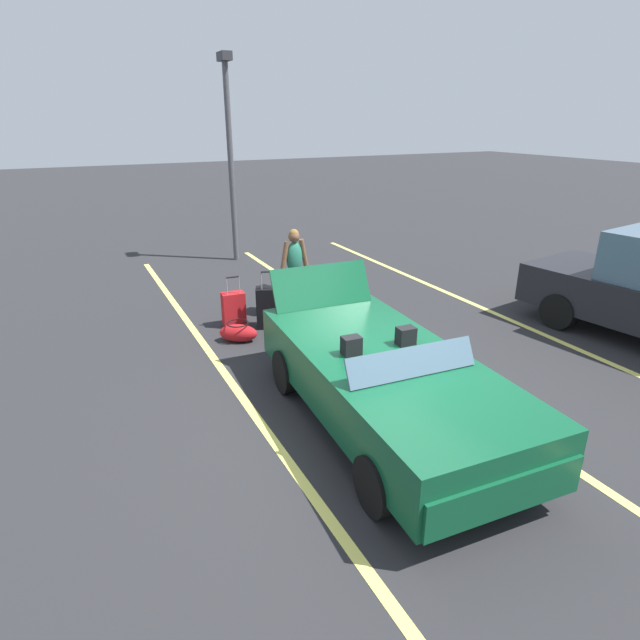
# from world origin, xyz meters

# --- Properties ---
(ground_plane) EXTENTS (80.00, 80.00, 0.00)m
(ground_plane) POSITION_xyz_m (0.00, 0.00, 0.00)
(ground_plane) COLOR #28282B
(lot_line_near) EXTENTS (18.00, 0.12, 0.01)m
(lot_line_near) POSITION_xyz_m (0.00, -1.35, 0.00)
(lot_line_near) COLOR #EAE066
(lot_line_near) RESTS_ON ground_plane
(lot_line_mid) EXTENTS (18.00, 0.12, 0.01)m
(lot_line_mid) POSITION_xyz_m (0.00, 1.35, 0.00)
(lot_line_mid) COLOR #EAE066
(lot_line_mid) RESTS_ON ground_plane
(lot_line_far) EXTENTS (18.00, 0.12, 0.01)m
(lot_line_far) POSITION_xyz_m (0.00, 4.05, 0.00)
(lot_line_far) COLOR #EAE066
(lot_line_far) RESTS_ON ground_plane
(convertible_car) EXTENTS (4.29, 2.04, 1.51)m
(convertible_car) POSITION_xyz_m (0.20, -0.01, 0.59)
(convertible_car) COLOR #0F4C2D
(convertible_car) RESTS_ON ground_plane
(suitcase_large_black) EXTENTS (0.44, 0.55, 1.07)m
(suitcase_large_black) POSITION_xyz_m (-3.61, -0.06, 0.37)
(suitcase_large_black) COLOR black
(suitcase_large_black) RESTS_ON ground_plane
(suitcase_medium_bright) EXTENTS (0.28, 0.42, 0.94)m
(suitcase_medium_bright) POSITION_xyz_m (-3.98, -0.62, 0.31)
(suitcase_medium_bright) COLOR red
(suitcase_medium_bright) RESTS_ON ground_plane
(suitcase_small_carryon) EXTENTS (0.39, 0.32, 0.50)m
(suitcase_small_carryon) POSITION_xyz_m (-4.38, 0.18, 0.25)
(suitcase_small_carryon) COLOR black
(suitcase_small_carryon) RESTS_ON ground_plane
(duffel_bag) EXTENTS (0.60, 0.70, 0.34)m
(duffel_bag) POSITION_xyz_m (-3.24, -0.78, 0.16)
(duffel_bag) COLOR red
(duffel_bag) RESTS_ON ground_plane
(traveler_person) EXTENTS (0.27, 0.61, 1.65)m
(traveler_person) POSITION_xyz_m (-3.96, 0.59, 0.93)
(traveler_person) COLOR black
(traveler_person) RESTS_ON ground_plane
(parking_lamp_post) EXTENTS (0.50, 0.24, 4.93)m
(parking_lamp_post) POSITION_xyz_m (-8.43, 0.88, 2.87)
(parking_lamp_post) COLOR #4C4C51
(parking_lamp_post) RESTS_ON ground_plane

